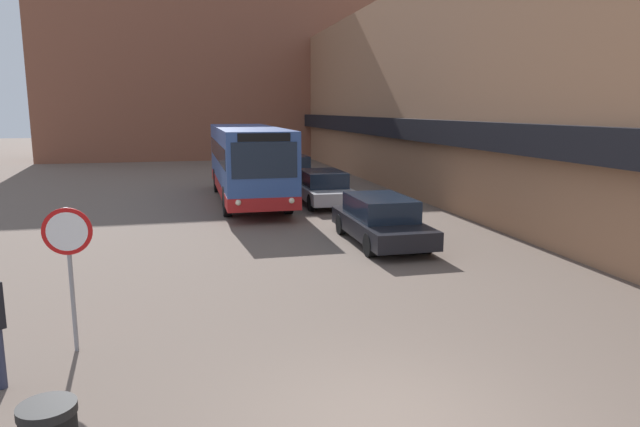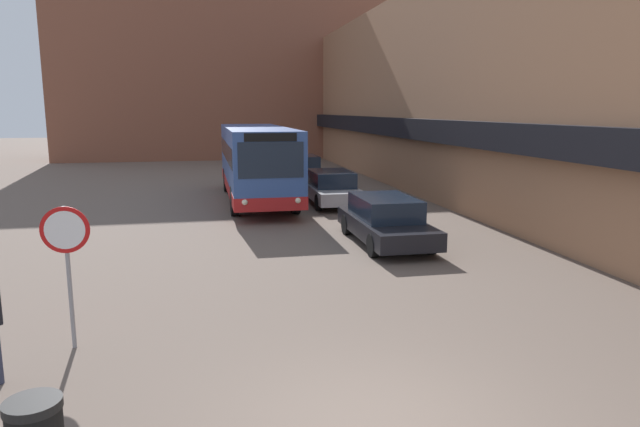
{
  "view_description": "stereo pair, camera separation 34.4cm",
  "coord_description": "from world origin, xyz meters",
  "px_view_note": "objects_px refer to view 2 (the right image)",
  "views": [
    {
      "loc": [
        -2.35,
        -6.09,
        3.91
      ],
      "look_at": [
        0.38,
        5.42,
        1.74
      ],
      "focal_mm": 32.0,
      "sensor_mm": 36.0,
      "label": 1
    },
    {
      "loc": [
        -2.01,
        -6.16,
        3.91
      ],
      "look_at": [
        0.38,
        5.42,
        1.74
      ],
      "focal_mm": 32.0,
      "sensor_mm": 36.0,
      "label": 2
    }
  ],
  "objects_px": {
    "city_bus": "(256,161)",
    "stop_sign": "(66,246)",
    "parked_car_front": "(385,220)",
    "parked_car_back": "(302,169)",
    "parked_car_middle": "(331,187)"
  },
  "relations": [
    {
      "from": "parked_car_front",
      "to": "parked_car_middle",
      "type": "xyz_separation_m",
      "value": [
        0.0,
        7.21,
        0.01
      ]
    },
    {
      "from": "parked_car_back",
      "to": "stop_sign",
      "type": "relative_size",
      "value": 1.89
    },
    {
      "from": "city_bus",
      "to": "stop_sign",
      "type": "xyz_separation_m",
      "value": [
        -4.45,
        -14.73,
        -0.0
      ]
    },
    {
      "from": "parked_car_front",
      "to": "parked_car_back",
      "type": "xyz_separation_m",
      "value": [
        0.0,
        14.45,
        0.04
      ]
    },
    {
      "from": "parked_car_middle",
      "to": "stop_sign",
      "type": "height_order",
      "value": "stop_sign"
    },
    {
      "from": "parked_car_middle",
      "to": "parked_car_back",
      "type": "relative_size",
      "value": 1.02
    },
    {
      "from": "parked_car_front",
      "to": "stop_sign",
      "type": "bearing_deg",
      "value": -140.32
    },
    {
      "from": "city_bus",
      "to": "parked_car_middle",
      "type": "height_order",
      "value": "city_bus"
    },
    {
      "from": "city_bus",
      "to": "stop_sign",
      "type": "bearing_deg",
      "value": -106.79
    },
    {
      "from": "parked_car_middle",
      "to": "parked_car_back",
      "type": "height_order",
      "value": "parked_car_back"
    },
    {
      "from": "parked_car_front",
      "to": "parked_car_back",
      "type": "height_order",
      "value": "parked_car_back"
    },
    {
      "from": "parked_car_back",
      "to": "stop_sign",
      "type": "bearing_deg",
      "value": -109.79
    },
    {
      "from": "parked_car_front",
      "to": "parked_car_middle",
      "type": "relative_size",
      "value": 1.01
    },
    {
      "from": "parked_car_middle",
      "to": "city_bus",
      "type": "bearing_deg",
      "value": 155.07
    },
    {
      "from": "parked_car_middle",
      "to": "stop_sign",
      "type": "xyz_separation_m",
      "value": [
        -7.41,
        -13.36,
        1.03
      ]
    }
  ]
}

